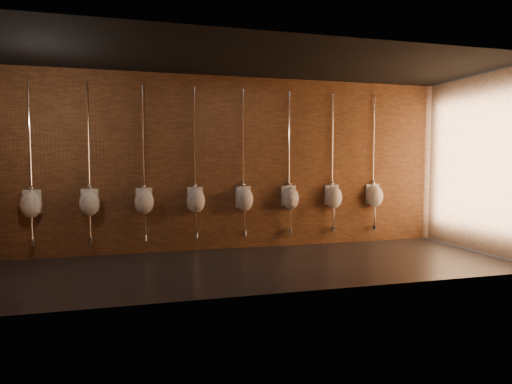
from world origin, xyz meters
TOP-DOWN VIEW (x-y plane):
  - ground at (0.00, 0.00)m, footprint 8.50×8.50m
  - room_shell at (0.00, 0.00)m, footprint 8.54×3.04m
  - urinal_0 at (-3.45, 1.38)m, footprint 0.35×0.31m
  - urinal_1 at (-2.54, 1.38)m, footprint 0.35×0.31m
  - urinal_2 at (-1.64, 1.38)m, footprint 0.35×0.31m
  - urinal_3 at (-0.73, 1.38)m, footprint 0.35×0.31m
  - urinal_4 at (0.17, 1.38)m, footprint 0.35×0.31m
  - urinal_5 at (1.08, 1.38)m, footprint 0.35×0.31m
  - urinal_6 at (1.98, 1.38)m, footprint 0.35×0.31m
  - urinal_7 at (2.89, 1.38)m, footprint 0.35×0.31m

SIDE VIEW (x-z plane):
  - ground at x=0.00m, z-range 0.00..0.00m
  - urinal_0 at x=-3.45m, z-range -0.41..2.30m
  - urinal_1 at x=-2.54m, z-range -0.41..2.30m
  - urinal_2 at x=-1.64m, z-range -0.41..2.30m
  - urinal_3 at x=-0.73m, z-range -0.41..2.30m
  - urinal_4 at x=0.17m, z-range -0.41..2.30m
  - urinal_5 at x=1.08m, z-range -0.41..2.30m
  - urinal_6 at x=1.98m, z-range -0.41..2.30m
  - urinal_7 at x=2.89m, z-range -0.41..2.30m
  - room_shell at x=0.00m, z-range 0.40..3.62m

